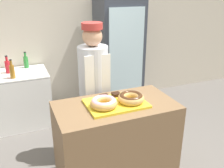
{
  "coord_description": "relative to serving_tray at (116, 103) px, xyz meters",
  "views": [
    {
      "loc": [
        -0.87,
        -2.02,
        2.02
      ],
      "look_at": [
        0.0,
        0.1,
        1.12
      ],
      "focal_mm": 40.0,
      "sensor_mm": 36.0,
      "label": 1
    }
  ],
  "objects": [
    {
      "name": "wall_back",
      "position": [
        0.0,
        2.13,
        0.4
      ],
      "size": [
        8.0,
        0.06,
        2.7
      ],
      "color": "beige",
      "rests_on": "ground_plane"
    },
    {
      "name": "display_counter",
      "position": [
        0.0,
        0.0,
        -0.48
      ],
      "size": [
        1.19,
        0.65,
        0.94
      ],
      "color": "brown",
      "rests_on": "ground_plane"
    },
    {
      "name": "serving_tray",
      "position": [
        0.0,
        0.0,
        0.0
      ],
      "size": [
        0.58,
        0.41,
        0.02
      ],
      "color": "yellow",
      "rests_on": "display_counter"
    },
    {
      "name": "donut_light_glaze",
      "position": [
        -0.14,
        -0.04,
        0.06
      ],
      "size": [
        0.26,
        0.26,
        0.08
      ],
      "color": "tan",
      "rests_on": "serving_tray"
    },
    {
      "name": "donut_chocolate_glaze",
      "position": [
        0.14,
        -0.04,
        0.06
      ],
      "size": [
        0.26,
        0.26,
        0.08
      ],
      "color": "tan",
      "rests_on": "serving_tray"
    },
    {
      "name": "brownie_back_left",
      "position": [
        -0.06,
        0.14,
        0.03
      ],
      "size": [
        0.08,
        0.08,
        0.03
      ],
      "color": "black",
      "rests_on": "serving_tray"
    },
    {
      "name": "brownie_back_right",
      "position": [
        0.06,
        0.14,
        0.03
      ],
      "size": [
        0.08,
        0.08,
        0.03
      ],
      "color": "black",
      "rests_on": "serving_tray"
    },
    {
      "name": "baker_person",
      "position": [
        -0.05,
        0.54,
        -0.06
      ],
      "size": [
        0.34,
        0.34,
        1.66
      ],
      "color": "#4C4C51",
      "rests_on": "ground_plane"
    },
    {
      "name": "beverage_fridge",
      "position": [
        0.79,
        1.72,
        -0.01
      ],
      "size": [
        0.72,
        0.6,
        1.89
      ],
      "color": "#333842",
      "rests_on": "ground_plane"
    },
    {
      "name": "chest_freezer",
      "position": [
        -0.88,
        1.73,
        -0.54
      ],
      "size": [
        0.92,
        0.68,
        0.83
      ],
      "color": "white",
      "rests_on": "ground_plane"
    },
    {
      "name": "bottle_amber",
      "position": [
        -0.91,
        1.52,
        -0.02
      ],
      "size": [
        0.07,
        0.07,
        0.27
      ],
      "color": "#99661E",
      "rests_on": "chest_freezer"
    },
    {
      "name": "bottle_red",
      "position": [
        -0.96,
        1.79,
        -0.02
      ],
      "size": [
        0.07,
        0.07,
        0.26
      ],
      "color": "red",
      "rests_on": "chest_freezer"
    },
    {
      "name": "bottle_green",
      "position": [
        -0.69,
        1.96,
        -0.03
      ],
      "size": [
        0.07,
        0.07,
        0.25
      ],
      "color": "#2D8C38",
      "rests_on": "chest_freezer"
    }
  ]
}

